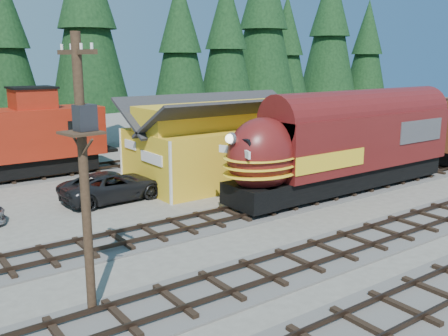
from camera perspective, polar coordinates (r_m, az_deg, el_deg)
ground at (r=24.75m, az=15.29°, el=-5.79°), size 120.00×120.00×0.00m
track_siding at (r=34.86m, az=20.52°, el=-0.79°), size 68.00×3.20×0.33m
track_spur at (r=34.44m, az=-20.73°, el=-0.97°), size 32.00×3.20×0.33m
depot at (r=31.48m, az=0.56°, el=4.04°), size 12.80×7.00×5.30m
conifer_backdrop at (r=44.97m, az=-6.80°, el=15.60°), size 78.63×22.98×16.61m
locomotive at (r=28.80m, az=13.06°, el=2.14°), size 16.20×3.22×4.40m
caboose at (r=33.78m, az=-22.31°, el=3.17°), size 10.36×3.01×5.39m
utility_pole at (r=14.68m, az=-15.70°, el=0.85°), size 1.14×2.01×8.26m
pickup_truck_a at (r=27.65m, az=-12.52°, el=-2.03°), size 5.83×2.91×1.59m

